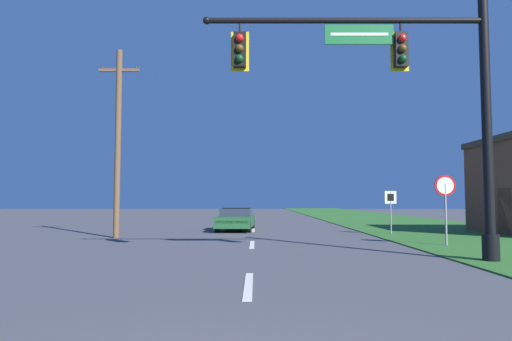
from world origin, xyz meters
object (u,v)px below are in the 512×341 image
(signal_mast, at_px, (419,97))
(stop_sign, at_px, (448,194))
(route_sign_post, at_px, (393,202))
(car_ahead, at_px, (238,219))
(utility_pole_near, at_px, (120,140))

(signal_mast, bearing_deg, stop_sign, 59.80)
(stop_sign, height_order, route_sign_post, stop_sign)
(car_ahead, height_order, stop_sign, stop_sign)
(car_ahead, bearing_deg, route_sign_post, -22.31)
(route_sign_post, bearing_deg, signal_mast, -102.04)
(signal_mast, xyz_separation_m, stop_sign, (2.42, 4.15, -2.57))
(car_ahead, relative_size, utility_pole_near, 0.56)
(route_sign_post, distance_m, utility_pole_near, 12.94)
(route_sign_post, relative_size, utility_pole_near, 0.24)
(route_sign_post, bearing_deg, utility_pole_near, -171.75)
(route_sign_post, bearing_deg, stop_sign, -85.90)
(signal_mast, relative_size, car_ahead, 1.70)
(stop_sign, bearing_deg, signal_mast, -120.20)
(utility_pole_near, bearing_deg, route_sign_post, 8.25)
(car_ahead, bearing_deg, utility_pole_near, -135.68)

